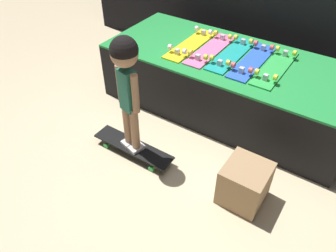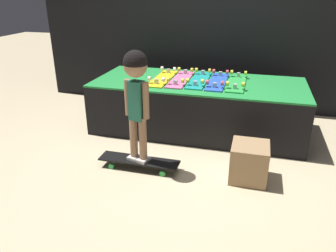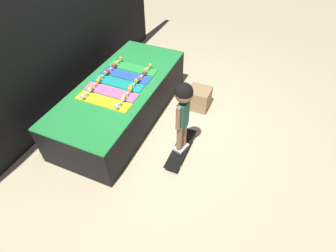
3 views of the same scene
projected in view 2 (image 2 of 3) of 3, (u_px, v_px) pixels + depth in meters
The scene contains 11 objects.
ground_plane at pixel (185, 153), 3.43m from camera, with size 16.00×16.00×0.00m, color beige.
back_wall at pixel (213, 12), 4.31m from camera, with size 4.96×0.10×2.60m.
display_rack at pixel (198, 106), 3.90m from camera, with size 2.41×1.03×0.59m.
skateboard_yellow_on_rack at pixel (163, 78), 3.87m from camera, with size 0.19×0.77×0.09m.
skateboard_pink_on_rack at pixel (181, 79), 3.83m from camera, with size 0.19×0.77×0.09m.
skateboard_teal_on_rack at pixel (199, 79), 3.80m from camera, with size 0.19×0.77×0.09m.
skateboard_blue_on_rack at pixel (218, 81), 3.74m from camera, with size 0.19×0.77×0.09m.
skateboard_green_on_rack at pixel (237, 82), 3.69m from camera, with size 0.19×0.77×0.09m.
skateboard_on_floor at pixel (139, 161), 3.11m from camera, with size 0.77×0.19×0.09m.
child at pixel (136, 86), 2.82m from camera, with size 0.24×0.21×1.03m.
storage_box at pixel (249, 162), 2.91m from camera, with size 0.32×0.34×0.34m.
Camera 2 is at (0.63, -2.99, 1.61)m, focal length 35.00 mm.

